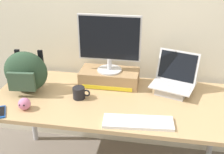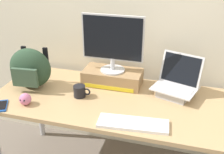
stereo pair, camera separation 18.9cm
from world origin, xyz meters
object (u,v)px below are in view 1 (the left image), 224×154
(messenger_backpack, at_px, (26,72))
(external_keyboard, at_px, (138,122))
(desktop_monitor, at_px, (109,42))
(coffee_mug, at_px, (79,93))
(open_laptop, at_px, (173,85))
(plush_toy, at_px, (24,104))
(toner_box_yellow, at_px, (109,77))

(messenger_backpack, bearing_deg, external_keyboard, -23.82)
(desktop_monitor, bearing_deg, external_keyboard, -61.17)
(coffee_mug, bearing_deg, open_laptop, 17.52)
(open_laptop, relative_size, external_keyboard, 0.80)
(coffee_mug, height_order, plush_toy, coffee_mug)
(toner_box_yellow, distance_m, plush_toy, 0.70)
(desktop_monitor, relative_size, coffee_mug, 3.68)
(messenger_backpack, relative_size, coffee_mug, 2.64)
(coffee_mug, xyz_separation_m, plush_toy, (-0.33, -0.21, -0.00))
(open_laptop, distance_m, plush_toy, 1.11)
(external_keyboard, bearing_deg, coffee_mug, 146.36)
(toner_box_yellow, height_order, coffee_mug, toner_box_yellow)
(open_laptop, bearing_deg, plush_toy, -139.58)
(toner_box_yellow, bearing_deg, messenger_backpack, -159.95)
(plush_toy, bearing_deg, external_keyboard, -2.58)
(external_keyboard, height_order, messenger_backpack, messenger_backpack)
(toner_box_yellow, relative_size, open_laptop, 1.26)
(open_laptop, xyz_separation_m, coffee_mug, (-0.69, -0.22, -0.02))
(toner_box_yellow, relative_size, external_keyboard, 1.01)
(open_laptop, distance_m, messenger_backpack, 1.13)
(desktop_monitor, height_order, external_keyboard, desktop_monitor)
(toner_box_yellow, xyz_separation_m, open_laptop, (0.51, -0.05, 0.00))
(toner_box_yellow, distance_m, open_laptop, 0.51)
(toner_box_yellow, relative_size, desktop_monitor, 0.96)
(desktop_monitor, bearing_deg, messenger_backpack, -159.80)
(coffee_mug, bearing_deg, desktop_monitor, 56.02)
(desktop_monitor, xyz_separation_m, messenger_backpack, (-0.61, -0.22, -0.20))
(toner_box_yellow, xyz_separation_m, messenger_backpack, (-0.61, -0.22, 0.10))
(open_laptop, bearing_deg, messenger_backpack, -153.69)
(messenger_backpack, bearing_deg, desktop_monitor, 14.47)
(desktop_monitor, bearing_deg, open_laptop, -5.37)
(desktop_monitor, xyz_separation_m, plush_toy, (-0.51, -0.48, -0.31))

